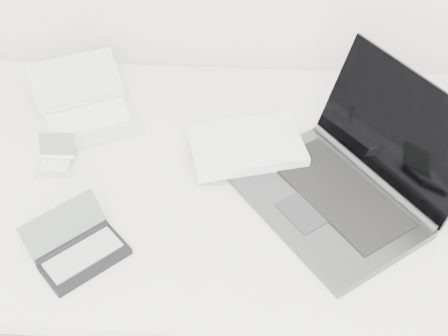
# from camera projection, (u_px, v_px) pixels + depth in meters

# --- Properties ---
(desk) EXTENTS (1.60, 0.80, 0.73)m
(desk) POSITION_uv_depth(u_px,v_px,m) (238.00, 189.00, 1.41)
(desk) COLOR white
(desk) RESTS_ON ground
(laptop_large) EXTENTS (0.60, 0.52, 0.25)m
(laptop_large) POSITION_uv_depth(u_px,v_px,m) (320.00, 172.00, 1.33)
(laptop_large) COLOR #505355
(laptop_large) RESTS_ON desk
(netbook_open_white) EXTENTS (0.31, 0.34, 0.08)m
(netbook_open_white) POSITION_uv_depth(u_px,v_px,m) (86.00, 111.00, 1.51)
(netbook_open_white) COLOR silver
(netbook_open_white) RESTS_ON desk
(pda_silver) EXTENTS (0.08, 0.09, 0.06)m
(pda_silver) POSITION_uv_depth(u_px,v_px,m) (56.00, 161.00, 1.39)
(pda_silver) COLOR silver
(pda_silver) RESTS_ON desk
(palmtop_charcoal) EXTENTS (0.21, 0.21, 0.08)m
(palmtop_charcoal) POSITION_uv_depth(u_px,v_px,m) (79.00, 250.00, 1.21)
(palmtop_charcoal) COLOR black
(palmtop_charcoal) RESTS_ON desk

